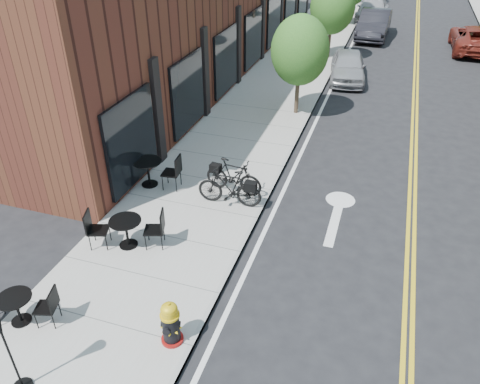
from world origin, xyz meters
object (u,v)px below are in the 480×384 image
(bicycle_left, at_px, (229,187))
(bistro_set_b, at_px, (126,229))
(bicycle_right, at_px, (234,176))
(bistro_set_a, at_px, (16,306))
(parked_car_c, at_px, (372,9))
(bistro_set_c, at_px, (148,169))
(parked_car_far, at_px, (475,39))
(parked_car_b, at_px, (374,24))
(parked_car_a, at_px, (348,66))
(fire_hydrant, at_px, (171,323))

(bicycle_left, xyz_separation_m, bistro_set_b, (-1.80, -2.54, -0.05))
(bicycle_left, relative_size, bicycle_right, 1.04)
(bistro_set_a, height_order, parked_car_c, parked_car_c)
(bistro_set_c, bearing_deg, parked_car_far, 55.52)
(bistro_set_b, xyz_separation_m, parked_car_b, (4.06, 23.11, 0.20))
(bicycle_left, relative_size, parked_car_c, 0.36)
(bistro_set_a, xyz_separation_m, parked_car_b, (4.92, 26.00, 0.26))
(bistro_set_a, height_order, parked_car_a, parked_car_a)
(fire_hydrant, relative_size, bicycle_left, 0.55)
(bicycle_left, xyz_separation_m, parked_car_c, (1.78, 25.45, 0.07))
(fire_hydrant, height_order, bistro_set_c, bistro_set_c)
(parked_car_b, distance_m, parked_car_far, 5.80)
(bicycle_left, height_order, bistro_set_a, bicycle_left)
(parked_car_a, xyz_separation_m, parked_car_b, (0.52, 8.52, 0.14))
(bistro_set_b, bearing_deg, parked_car_far, 47.22)
(bicycle_right, xyz_separation_m, parked_car_b, (2.37, 19.92, 0.17))
(parked_car_c, bearing_deg, bicycle_left, -94.16)
(bicycle_left, bearing_deg, parked_car_b, 170.89)
(parked_car_a, bearing_deg, bistro_set_a, -111.40)
(bicycle_left, bearing_deg, bistro_set_a, -28.79)
(bistro_set_c, xyz_separation_m, parked_car_b, (4.92, 20.34, 0.17))
(fire_hydrant, distance_m, parked_car_c, 30.38)
(fire_hydrant, xyz_separation_m, parked_car_b, (1.75, 25.48, 0.22))
(parked_car_b, xyz_separation_m, parked_car_far, (5.64, -1.36, -0.10))
(fire_hydrant, height_order, parked_car_c, parked_car_c)
(fire_hydrant, bearing_deg, bistro_set_c, 105.68)
(bicycle_left, xyz_separation_m, parked_car_b, (2.27, 20.57, 0.14))
(bistro_set_b, height_order, parked_car_far, parked_car_far)
(parked_car_c, height_order, parked_car_far, parked_car_c)
(bistro_set_c, height_order, parked_car_b, parked_car_b)
(bistro_set_a, distance_m, bistro_set_c, 5.67)
(fire_hydrant, height_order, parked_car_far, parked_car_far)
(parked_car_c, bearing_deg, bistro_set_b, -97.44)
(bistro_set_b, relative_size, parked_car_b, 0.38)
(bicycle_left, distance_m, bistro_set_c, 2.66)
(fire_hydrant, xyz_separation_m, bistro_set_b, (-2.31, 2.36, 0.02))
(bistro_set_b, xyz_separation_m, parked_car_c, (3.57, 28.00, 0.12))
(bistro_set_c, relative_size, parked_car_far, 0.39)
(parked_car_c, bearing_deg, bistro_set_a, -98.32)
(fire_hydrant, xyz_separation_m, bistro_set_a, (-3.16, -0.52, -0.04))
(bicycle_right, height_order, bistro_set_c, bicycle_right)
(bistro_set_b, xyz_separation_m, bistro_set_c, (-0.85, 2.78, 0.03))
(bistro_set_a, distance_m, parked_car_c, 31.20)
(bistro_set_c, height_order, parked_car_far, parked_car_far)
(bicycle_left, xyz_separation_m, bicycle_right, (-0.10, 0.66, -0.02))
(parked_car_a, bearing_deg, parked_car_c, 82.62)
(fire_hydrant, height_order, bicycle_right, bicycle_right)
(bicycle_right, relative_size, parked_car_b, 0.36)
(fire_hydrant, height_order, parked_car_a, parked_car_a)
(fire_hydrant, distance_m, parked_car_far, 25.22)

